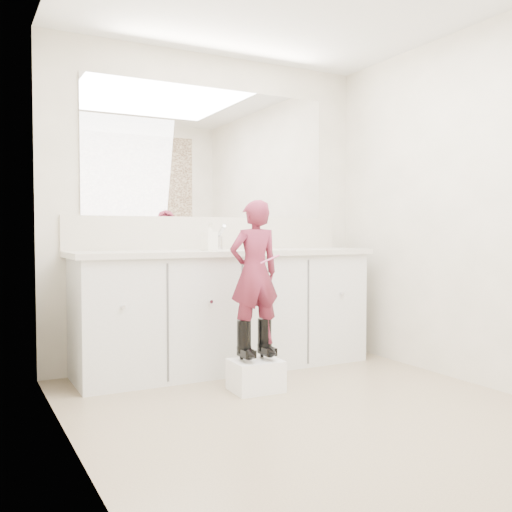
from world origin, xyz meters
TOP-DOWN VIEW (x-y plane):
  - floor at (0.00, 0.00)m, footprint 3.00×3.00m
  - wall_back at (0.00, 1.50)m, footprint 2.60×0.00m
  - wall_left at (-1.30, 0.00)m, footprint 0.00×3.00m
  - wall_right at (1.30, 0.00)m, footprint 0.00×3.00m
  - vanity_cabinet at (0.00, 1.23)m, footprint 2.20×0.55m
  - countertop at (0.00, 1.21)m, footprint 2.28×0.58m
  - backsplash at (0.00, 1.49)m, footprint 2.28×0.03m
  - mirror at (0.00, 1.49)m, footprint 2.00×0.02m
  - faucet at (0.00, 1.38)m, footprint 0.08×0.08m
  - cup at (0.27, 1.24)m, footprint 0.10×0.10m
  - soap_bottle at (-0.14, 1.20)m, footprint 0.11×0.11m
  - step_stool at (-0.08, 0.59)m, footprint 0.32×0.27m
  - boot_left at (-0.16, 0.61)m, footprint 0.10×0.18m
  - boot_right at (-0.01, 0.61)m, footprint 0.10×0.18m
  - toddler at (-0.08, 0.61)m, footprint 0.35×0.23m
  - toothbrush at (-0.01, 0.53)m, footprint 0.14×0.02m

SIDE VIEW (x-z plane):
  - floor at x=0.00m, z-range 0.00..0.00m
  - step_stool at x=-0.08m, z-range 0.00..0.20m
  - boot_left at x=-0.16m, z-range 0.20..0.46m
  - boot_right at x=-0.01m, z-range 0.20..0.46m
  - vanity_cabinet at x=0.00m, z-range 0.00..0.85m
  - toddler at x=-0.08m, z-range 0.30..1.23m
  - toothbrush at x=-0.01m, z-range 0.82..0.88m
  - countertop at x=0.00m, z-range 0.85..0.89m
  - cup at x=0.27m, z-range 0.89..0.97m
  - faucet at x=0.00m, z-range 0.89..0.99m
  - soap_bottle at x=-0.14m, z-range 0.89..1.09m
  - backsplash at x=0.00m, z-range 0.89..1.14m
  - wall_back at x=0.00m, z-range -0.10..2.50m
  - wall_left at x=-1.30m, z-range -0.30..2.70m
  - wall_right at x=1.30m, z-range -0.30..2.70m
  - mirror at x=0.00m, z-range 1.14..2.14m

